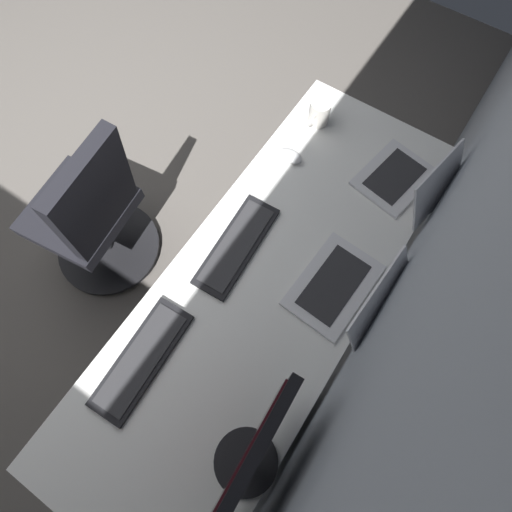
{
  "coord_description": "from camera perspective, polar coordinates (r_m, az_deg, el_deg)",
  "views": [
    {
      "loc": [
        0.65,
        1.93,
        2.15
      ],
      "look_at": [
        0.24,
        1.66,
        0.95
      ],
      "focal_mm": 28.67,
      "sensor_mm": 36.0,
      "label": 1
    }
  ],
  "objects": [
    {
      "name": "monitor_primary",
      "position": [
        1.15,
        -1.87,
        -27.73
      ],
      "size": [
        0.49,
        0.2,
        0.47
      ],
      "color": "black",
      "rests_on": "desk"
    },
    {
      "name": "mouse_main",
      "position": [
        1.73,
        4.82,
        13.74
      ],
      "size": [
        0.06,
        0.1,
        0.03
      ],
      "primitive_type": "ellipsoid",
      "color": "silver",
      "rests_on": "desk"
    },
    {
      "name": "drawer_pedestal",
      "position": [
        1.81,
        -4.4,
        -17.36
      ],
      "size": [
        0.4,
        0.51,
        0.69
      ],
      "color": "white",
      "rests_on": "ground"
    },
    {
      "name": "wall_back",
      "position": [
        1.08,
        29.08,
        4.22
      ],
      "size": [
        4.86,
        0.1,
        2.6
      ],
      "primitive_type": "cube",
      "color": "#8C939E",
      "rests_on": "ground"
    },
    {
      "name": "keyboard_spare",
      "position": [
        1.47,
        -15.63,
        -13.68
      ],
      "size": [
        0.43,
        0.16,
        0.02
      ],
      "color": "black",
      "rests_on": "desk"
    },
    {
      "name": "laptop_left",
      "position": [
        1.73,
        20.77,
        9.81
      ],
      "size": [
        0.35,
        0.36,
        0.22
      ],
      "color": "silver",
      "rests_on": "desk"
    },
    {
      "name": "laptop_leftmost",
      "position": [
        1.46,
        13.15,
        -4.92
      ],
      "size": [
        0.37,
        0.35,
        0.22
      ],
      "color": "silver",
      "rests_on": "desk"
    },
    {
      "name": "floor_plane",
      "position": [
        2.96,
        -25.69,
        13.35
      ],
      "size": [
        5.11,
        5.11,
        0.0
      ],
      "primitive_type": "plane",
      "color": "#59544F"
    },
    {
      "name": "keyboard_main",
      "position": [
        1.53,
        -2.72,
        1.46
      ],
      "size": [
        0.43,
        0.17,
        0.02
      ],
      "color": "black",
      "rests_on": "desk"
    },
    {
      "name": "desk",
      "position": [
        1.55,
        1.54,
        -4.97
      ],
      "size": [
        1.89,
        0.7,
        0.73
      ],
      "color": "white",
      "rests_on": "ground"
    },
    {
      "name": "coffee_mug",
      "position": [
        1.84,
        8.82,
        19.15
      ],
      "size": [
        0.13,
        0.09,
        0.11
      ],
      "color": "silver",
      "rests_on": "desk"
    },
    {
      "name": "office_chair",
      "position": [
        2.05,
        -21.81,
        4.92
      ],
      "size": [
        0.56,
        0.58,
        0.97
      ],
      "color": "black",
      "rests_on": "ground"
    }
  ]
}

